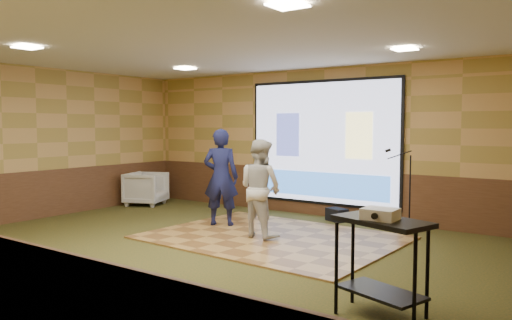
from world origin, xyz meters
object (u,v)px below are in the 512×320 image
Objects in this scene: player_left at (221,177)px; projector at (380,214)px; av_table at (382,248)px; dance_floor at (272,237)px; projector_screen at (322,144)px; banquet_chair at (146,189)px; duffel_bag at (337,215)px; player_right at (260,188)px; mic_stand at (406,204)px.

projector is at bearing 121.78° from player_left.
av_table is 0.34m from projector.
av_table is (2.69, -2.20, 0.65)m from dance_floor.
projector_screen is at bearing -143.25° from player_left.
banquet_chair reaches higher than dance_floor.
av_table is 2.41× the size of duffel_bag.
player_left is 5.57× the size of projector.
projector reaches higher than banquet_chair.
player_left is at bearing -128.67° from banquet_chair.
projector_screen is 10.51× the size of projector.
dance_floor is 3.54m from av_table.
av_table reaches higher than banquet_chair.
player_left is at bearing -8.82° from player_right.
dance_floor is 2.43m from mic_stand.
projector_screen is 2.45m from player_right.
av_table is (2.96, -4.44, -0.81)m from projector_screen.
player_right reaches higher than banquet_chair.
av_table is 4.07m from mic_stand.
projector_screen is at bearing 148.26° from duffel_bag.
player_left is 2.39m from duffel_bag.
projector is 4.14m from mic_stand.
player_right is 2.60m from mic_stand.
player_left is 1.10× the size of player_right.
player_left reaches higher than banquet_chair.
dance_floor is 0.84m from player_right.
projector_screen is at bearing 123.72° from projector.
player_left is (-1.29, 0.26, 0.89)m from dance_floor.
player_left is 2.10× the size of banquet_chair.
player_left is 4.70m from projector.
mic_stand is at bearing 105.17° from projector.
player_left is 4.68m from av_table.
projector is (2.85, -2.12, 0.18)m from player_right.
projector is at bearing -56.54° from projector_screen.
projector is at bearing -85.58° from mic_stand.
player_right is at bearing 143.63° from projector.
projector is at bearing -137.62° from banquet_chair.
player_left is at bearing -163.64° from mic_stand.
dance_floor is 3.64m from projector.
av_table reaches higher than duffel_bag.
projector_screen is 1.47m from duffel_bag.
av_table is 1.14× the size of banquet_chair.
player_right is (-0.16, -0.12, 0.81)m from dance_floor.
av_table is 0.66× the size of mic_stand.
projector_screen is 2.30m from player_left.
player_right is 3.53m from av_table.
player_left reaches higher than av_table.
player_left is 3.30m from mic_stand.
banquet_chair is at bearing -170.35° from duffel_bag.
duffel_bag is (0.49, -0.30, -1.35)m from projector_screen.
dance_floor is 2.69× the size of mic_stand.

